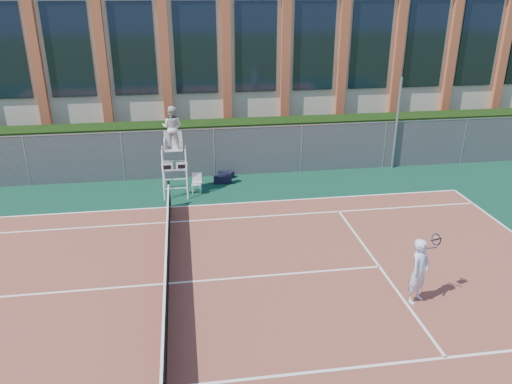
{
  "coord_description": "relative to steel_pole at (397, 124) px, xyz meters",
  "views": [
    {
      "loc": [
        0.7,
        -12.56,
        7.94
      ],
      "look_at": [
        3.02,
        3.0,
        1.49
      ],
      "focal_mm": 35.0,
      "sensor_mm": 36.0,
      "label": 1
    }
  ],
  "objects": [
    {
      "name": "sports_bag_far",
      "position": [
        -7.94,
        -0.1,
        -2.0
      ],
      "size": [
        0.72,
        0.64,
        0.27
      ],
      "primitive_type": "cube",
      "rotation": [
        0.0,
        0.0,
        -0.63
      ],
      "color": "black",
      "rests_on": "apron"
    },
    {
      "name": "umpire_chair",
      "position": [
        -10.18,
        -1.65,
        0.57
      ],
      "size": [
        1.03,
        1.59,
        3.7
      ],
      "color": "white",
      "rests_on": "ground"
    },
    {
      "name": "fence",
      "position": [
        -10.44,
        0.1,
        -1.04
      ],
      "size": [
        40.0,
        0.06,
        2.2
      ],
      "primitive_type": null,
      "color": "#595E60",
      "rests_on": "ground"
    },
    {
      "name": "steel_pole",
      "position": [
        0.0,
        0.0,
        0.0
      ],
      "size": [
        0.12,
        0.12,
        4.28
      ],
      "primitive_type": "cylinder",
      "color": "#9EA0A5",
      "rests_on": "ground"
    },
    {
      "name": "plastic_chair",
      "position": [
        -9.32,
        -1.79,
        -1.63
      ],
      "size": [
        0.46,
        0.46,
        0.85
      ],
      "color": "silver",
      "rests_on": "apron"
    },
    {
      "name": "apron",
      "position": [
        -10.44,
        -7.7,
        -2.14
      ],
      "size": [
        36.0,
        20.0,
        0.01
      ],
      "primitive_type": "cube",
      "color": "#0D392B",
      "rests_on": "ground"
    },
    {
      "name": "tennis_player",
      "position": [
        -3.73,
        -10.55,
        -1.18
      ],
      "size": [
        1.09,
        0.84,
        1.86
      ],
      "color": "silver",
      "rests_on": "tennis_court"
    },
    {
      "name": "tennis_net",
      "position": [
        -10.44,
        -8.7,
        -1.6
      ],
      "size": [
        0.1,
        11.3,
        1.1
      ],
      "color": "black",
      "rests_on": "ground"
    },
    {
      "name": "sports_bag_near",
      "position": [
        -8.17,
        -0.86,
        -1.96
      ],
      "size": [
        0.81,
        0.4,
        0.33
      ],
      "primitive_type": "cube",
      "rotation": [
        0.0,
        0.0,
        -0.11
      ],
      "color": "black",
      "rests_on": "apron"
    },
    {
      "name": "ground",
      "position": [
        -10.44,
        -8.7,
        -2.14
      ],
      "size": [
        120.0,
        120.0,
        0.0
      ],
      "primitive_type": "plane",
      "color": "#233814"
    },
    {
      "name": "hedge",
      "position": [
        -10.44,
        1.3,
        -1.04
      ],
      "size": [
        40.0,
        1.4,
        2.2
      ],
      "primitive_type": "cube",
      "color": "black",
      "rests_on": "ground"
    },
    {
      "name": "building",
      "position": [
        -10.44,
        9.25,
        2.0
      ],
      "size": [
        45.0,
        10.6,
        8.22
      ],
      "color": "#BEB29D",
      "rests_on": "ground"
    },
    {
      "name": "tennis_court",
      "position": [
        -10.44,
        -8.7,
        -2.12
      ],
      "size": [
        23.77,
        10.97,
        0.02
      ],
      "primitive_type": "cube",
      "color": "brown",
      "rests_on": "apron"
    }
  ]
}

